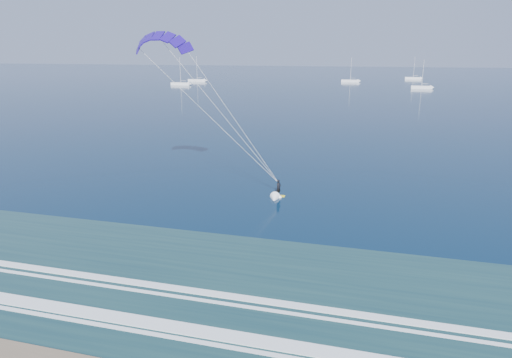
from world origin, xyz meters
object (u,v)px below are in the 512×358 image
object	(u,v)px
sailboat_1	(197,80)
sailboat_3	(422,87)
sailboat_2	(350,81)
kitesurfer_rig	(220,111)
sailboat_0	(181,84)
sailboat_4	(413,78)

from	to	relation	value
sailboat_1	sailboat_3	xyz separation A→B (m)	(105.12, -16.85, -0.01)
sailboat_2	sailboat_3	bearing A→B (deg)	-47.07
kitesurfer_rig	sailboat_3	world-z (taller)	kitesurfer_rig
sailboat_2	sailboat_3	size ratio (longest dim) A/B	1.02
kitesurfer_rig	sailboat_1	distance (m)	188.81
sailboat_0	sailboat_1	world-z (taller)	sailboat_1
sailboat_0	sailboat_3	size ratio (longest dim) A/B	1.05
sailboat_1	sailboat_4	world-z (taller)	sailboat_1
kitesurfer_rig	sailboat_1	world-z (taller)	kitesurfer_rig
sailboat_3	sailboat_2	bearing A→B (deg)	132.93
sailboat_4	sailboat_2	bearing A→B (deg)	-134.22
kitesurfer_rig	sailboat_3	size ratio (longest dim) A/B	1.56
sailboat_3	sailboat_4	xyz separation A→B (m)	(0.34, 65.28, -0.00)
kitesurfer_rig	sailboat_3	xyz separation A→B (m)	(31.09, 156.63, -8.44)
sailboat_1	sailboat_0	bearing A→B (deg)	-85.28
kitesurfer_rig	sailboat_3	bearing A→B (deg)	78.77
sailboat_2	sailboat_4	size ratio (longest dim) A/B	1.00
kitesurfer_rig	sailboat_1	size ratio (longest dim) A/B	1.43
sailboat_3	sailboat_4	world-z (taller)	sailboat_4
sailboat_0	sailboat_3	xyz separation A→B (m)	(103.12, 7.36, -0.00)
sailboat_2	sailboat_3	world-z (taller)	sailboat_2
sailboat_0	sailboat_2	xyz separation A→B (m)	(72.24, 40.56, -0.00)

